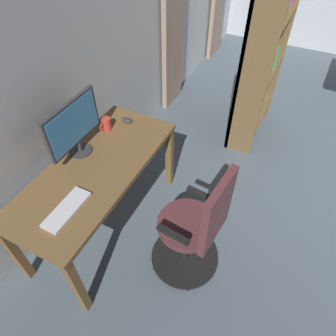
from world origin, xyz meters
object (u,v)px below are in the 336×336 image
at_px(computer_monitor, 73,126).
at_px(computer_mouse, 127,120).
at_px(office_chair, 196,231).
at_px(desk, 97,175).
at_px(computer_keyboard, 67,209).
at_px(mug_coffee, 106,124).
at_px(bookshelf, 256,67).

bearing_deg(computer_monitor, computer_mouse, 165.76).
relative_size(office_chair, computer_mouse, 10.85).
xyz_separation_m(desk, computer_keyboard, (0.42, 0.08, 0.11)).
relative_size(desk, mug_coffee, 11.60).
bearing_deg(computer_mouse, computer_monitor, -14.24).
bearing_deg(computer_keyboard, computer_mouse, -171.04).
xyz_separation_m(desk, mug_coffee, (-0.42, -0.18, 0.15)).
bearing_deg(mug_coffee, desk, 23.32).
distance_m(computer_keyboard, mug_coffee, 0.88).
height_order(office_chair, computer_keyboard, office_chair).
distance_m(computer_monitor, computer_keyboard, 0.63).
xyz_separation_m(desk, bookshelf, (-1.90, 0.72, 0.19)).
relative_size(desk, computer_mouse, 14.89).
bearing_deg(computer_mouse, computer_keyboard, 8.96).
relative_size(computer_keyboard, computer_mouse, 3.64).
bearing_deg(office_chair, mug_coffee, 72.64).
distance_m(desk, computer_keyboard, 0.44).
bearing_deg(computer_keyboard, mug_coffee, -162.81).
xyz_separation_m(mug_coffee, bookshelf, (-1.48, 0.90, 0.04)).
distance_m(computer_mouse, bookshelf, 1.54).
height_order(computer_monitor, computer_mouse, computer_monitor).
xyz_separation_m(computer_keyboard, computer_mouse, (-1.00, -0.16, 0.01)).
height_order(computer_keyboard, mug_coffee, mug_coffee).
xyz_separation_m(office_chair, bookshelf, (-1.93, -0.14, 0.33)).
bearing_deg(desk, computer_monitor, -113.65).
height_order(mug_coffee, bookshelf, bookshelf).
bearing_deg(bookshelf, computer_monitor, -27.01).
bearing_deg(desk, computer_mouse, -172.17).
relative_size(desk, computer_keyboard, 4.09).
relative_size(computer_monitor, mug_coffee, 4.23).
xyz_separation_m(computer_keyboard, bookshelf, (-2.32, 0.64, 0.08)).
bearing_deg(mug_coffee, computer_mouse, 148.38).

